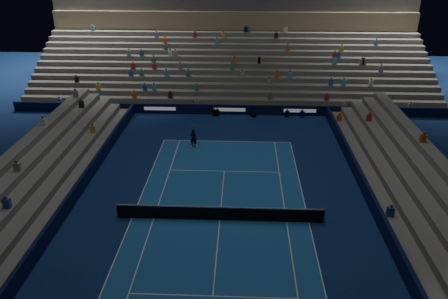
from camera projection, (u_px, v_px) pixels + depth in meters
The scene contains 11 objects.
ground at pixel (220, 220), 26.63m from camera, with size 90.00×90.00×0.00m, color #0D2152.
court_surface at pixel (220, 220), 26.63m from camera, with size 10.97×23.77×0.01m, color #1B5599.
sponsor_barrier_far at pixel (229, 110), 43.12m from camera, with size 44.00×0.25×1.00m, color black.
sponsor_barrier_east at pixel (380, 217), 26.04m from camera, with size 0.25×37.00×1.00m, color black.
sponsor_barrier_west at pixel (64, 210), 26.80m from camera, with size 0.25×37.00×1.00m, color black.
grandstand_main at pixel (232, 59), 50.37m from camera, with size 44.00×15.20×11.20m.
grandstand_east at pixel (440, 213), 25.72m from camera, with size 5.00×37.00×2.50m.
grandstand_west at pixel (8, 203), 26.76m from camera, with size 5.00×37.00×2.50m.
tennis_net at pixel (220, 213), 26.42m from camera, with size 12.90×0.10×1.10m.
tennis_player at pixel (193, 138), 36.02m from camera, with size 0.59×0.39×1.61m, color black.
broadcast_camera at pixel (253, 114), 42.61m from camera, with size 0.54×0.90×0.52m.
Camera 1 is at (1.23, -22.15, 15.37)m, focal length 34.55 mm.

